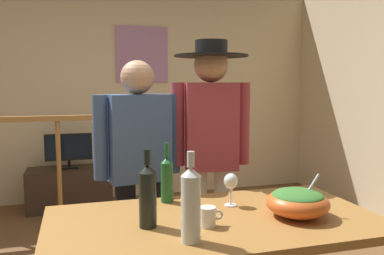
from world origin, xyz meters
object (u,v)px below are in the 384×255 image
wine_bottle_clear (191,203)px  person_standing_right (211,143)px  tv_console (70,188)px  flat_screen_tv (69,148)px  wine_bottle_green (167,178)px  person_standing_left (139,161)px  framed_picture (142,54)px  wine_glass (231,183)px  salad_bowl (298,201)px  wine_bottle_dark (148,195)px  stair_railing (81,153)px  serving_table (215,231)px  mug_white (208,217)px

wine_bottle_clear → person_standing_right: bearing=66.9°
tv_console → flat_screen_tv: 0.46m
wine_bottle_green → person_standing_left: bearing=100.5°
framed_picture → wine_glass: size_ratio=3.84×
salad_bowl → wine_glass: 0.35m
wine_bottle_green → person_standing_right: 0.62m
wine_bottle_dark → person_standing_left: (0.08, 0.80, -0.00)m
flat_screen_tv → person_standing_left: 2.07m
wine_bottle_dark → person_standing_left: 0.80m
flat_screen_tv → wine_glass: 2.76m
stair_railing → tv_console: size_ratio=3.90×
serving_table → salad_bowl: salad_bowl is taller
framed_picture → stair_railing: (-0.75, -0.88, -1.01)m
serving_table → wine_bottle_dark: bearing=-175.4°
wine_glass → wine_bottle_clear: (-0.33, -0.40, 0.04)m
framed_picture → person_standing_right: 2.44m
wine_bottle_green → person_standing_right: person_standing_right is taller
salad_bowl → mug_white: size_ratio=2.75×
tv_console → flat_screen_tv: (0.00, -0.03, 0.46)m
wine_bottle_green → tv_console: bearing=102.4°
framed_picture → stair_railing: size_ratio=0.19×
flat_screen_tv → person_standing_right: person_standing_right is taller
framed_picture → wine_glass: 3.06m
wine_bottle_clear → person_standing_right: person_standing_right is taller
person_standing_left → serving_table: bearing=98.9°
wine_bottle_dark → mug_white: 0.29m
flat_screen_tv → wine_bottle_dark: (0.38, -2.80, 0.21)m
wine_glass → person_standing_right: 0.63m
wine_glass → wine_bottle_clear: wine_bottle_clear is taller
mug_white → serving_table: bearing=55.8°
wine_glass → wine_bottle_dark: (-0.47, -0.19, 0.02)m
framed_picture → wine_bottle_dark: 3.27m
flat_screen_tv → wine_bottle_dark: size_ratio=1.41×
flat_screen_tv → person_standing_left: size_ratio=0.32×
wine_bottle_dark → serving_table: bearing=4.6°
flat_screen_tv → wine_glass: wine_glass is taller
salad_bowl → person_standing_right: person_standing_right is taller
wine_bottle_green → flat_screen_tv: bearing=102.5°
stair_railing → serving_table: bearing=-75.2°
tv_console → serving_table: 2.93m
mug_white → person_standing_right: (0.31, 0.87, 0.20)m
framed_picture → flat_screen_tv: framed_picture is taller
tv_console → person_standing_left: 2.19m
salad_bowl → wine_glass: bearing=134.7°
flat_screen_tv → wine_bottle_clear: bearing=-80.3°
tv_console → person_standing_left: bearing=-77.2°
wine_bottle_clear → person_standing_left: (-0.05, 1.01, -0.02)m
serving_table → wine_glass: (0.14, 0.16, 0.19)m
person_standing_right → wine_bottle_dark: bearing=63.1°
stair_railing → person_standing_right: size_ratio=2.11×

